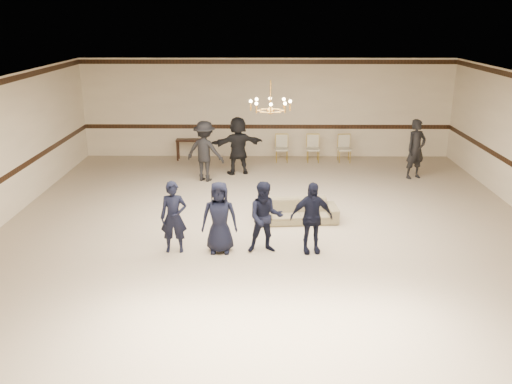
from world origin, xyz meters
TOP-DOWN VIEW (x-y plane):
  - room at (0.00, 0.00)m, footprint 12.01×14.01m
  - chair_rail at (0.00, 6.99)m, footprint 12.00×0.02m
  - crown_molding at (0.00, 6.99)m, footprint 12.00×0.02m
  - chandelier at (0.00, 1.00)m, footprint 0.94×0.94m
  - boy_a at (-1.91, -0.62)m, footprint 0.54×0.37m
  - boy_b at (-1.01, -0.62)m, footprint 0.71×0.46m
  - boy_c at (-0.11, -0.62)m, footprint 0.74×0.60m
  - boy_d at (0.79, -0.62)m, footprint 0.89×0.47m
  - settee at (0.67, 1.03)m, footprint 1.80×0.83m
  - adult_left at (-1.78, 4.22)m, footprint 1.25×0.96m
  - adult_mid at (-0.88, 4.92)m, footprint 1.66×0.94m
  - adult_right at (4.22, 4.52)m, footprint 0.74×0.63m
  - banquet_chair_left at (0.47, 6.29)m, footprint 0.41×0.41m
  - banquet_chair_mid at (1.47, 6.29)m, footprint 0.42×0.42m
  - banquet_chair_right at (2.47, 6.29)m, footprint 0.45×0.45m
  - console_table at (-2.53, 6.49)m, footprint 0.82×0.36m

SIDE VIEW (x-z plane):
  - settee at x=0.67m, z-range 0.00..0.51m
  - console_table at x=-2.53m, z-range 0.00..0.68m
  - banquet_chair_left at x=0.47m, z-range 0.00..0.85m
  - banquet_chair_mid at x=1.47m, z-range 0.00..0.85m
  - banquet_chair_right at x=2.47m, z-range 0.00..0.85m
  - boy_a at x=-1.91m, z-range 0.00..1.45m
  - boy_b at x=-1.01m, z-range 0.00..1.45m
  - boy_c at x=-0.11m, z-range 0.00..1.45m
  - boy_d at x=0.79m, z-range 0.00..1.45m
  - adult_left at x=-1.78m, z-range 0.00..1.71m
  - adult_mid at x=-0.88m, z-range 0.00..1.71m
  - adult_right at x=4.22m, z-range 0.00..1.71m
  - chair_rail at x=0.00m, z-range 0.93..1.07m
  - room at x=0.00m, z-range -0.01..3.20m
  - chandelier at x=0.00m, z-range 2.43..3.32m
  - crown_molding at x=0.00m, z-range 3.01..3.15m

